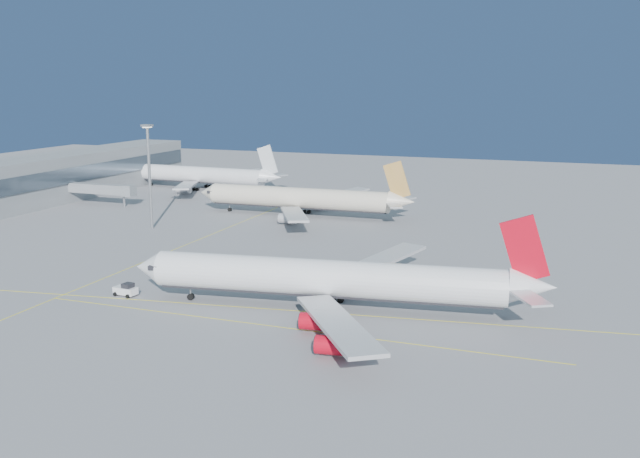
{
  "coord_description": "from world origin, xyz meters",
  "views": [
    {
      "loc": [
        48.8,
        -114.27,
        39.02
      ],
      "look_at": [
        -4.4,
        29.57,
        7.0
      ],
      "focal_mm": 40.0,
      "sensor_mm": 36.0,
      "label": 1
    }
  ],
  "objects_px": {
    "airliner_third": "(202,175)",
    "light_mast": "(149,168)",
    "airliner_etihad": "(303,198)",
    "pushback_tug": "(126,290)",
    "airliner_virgin": "(335,279)"
  },
  "relations": [
    {
      "from": "airliner_virgin",
      "to": "pushback_tug",
      "type": "height_order",
      "value": "airliner_virgin"
    },
    {
      "from": "airliner_third",
      "to": "pushback_tug",
      "type": "height_order",
      "value": "airliner_third"
    },
    {
      "from": "airliner_third",
      "to": "light_mast",
      "type": "xyz_separation_m",
      "value": [
        22.51,
        -67.31,
        11.19
      ]
    },
    {
      "from": "airliner_virgin",
      "to": "airliner_third",
      "type": "relative_size",
      "value": 1.15
    },
    {
      "from": "airliner_virgin",
      "to": "airliner_etihad",
      "type": "relative_size",
      "value": 1.11
    },
    {
      "from": "airliner_virgin",
      "to": "pushback_tug",
      "type": "xyz_separation_m",
      "value": [
        -38.96,
        -5.49,
        -4.36
      ]
    },
    {
      "from": "pushback_tug",
      "to": "airliner_virgin",
      "type": "bearing_deg",
      "value": 14.97
    },
    {
      "from": "airliner_third",
      "to": "light_mast",
      "type": "bearing_deg",
      "value": -69.08
    },
    {
      "from": "airliner_virgin",
      "to": "pushback_tug",
      "type": "bearing_deg",
      "value": -179.75
    },
    {
      "from": "airliner_virgin",
      "to": "pushback_tug",
      "type": "distance_m",
      "value": 39.58
    },
    {
      "from": "airliner_etihad",
      "to": "pushback_tug",
      "type": "relative_size",
      "value": 14.58
    },
    {
      "from": "airliner_virgin",
      "to": "light_mast",
      "type": "xyz_separation_m",
      "value": [
        -68.81,
        48.42,
        10.91
      ]
    },
    {
      "from": "airliner_virgin",
      "to": "pushback_tug",
      "type": "relative_size",
      "value": 16.13
    },
    {
      "from": "airliner_third",
      "to": "light_mast",
      "type": "relative_size",
      "value": 2.31
    },
    {
      "from": "airliner_virgin",
      "to": "light_mast",
      "type": "distance_m",
      "value": 84.84
    }
  ]
}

